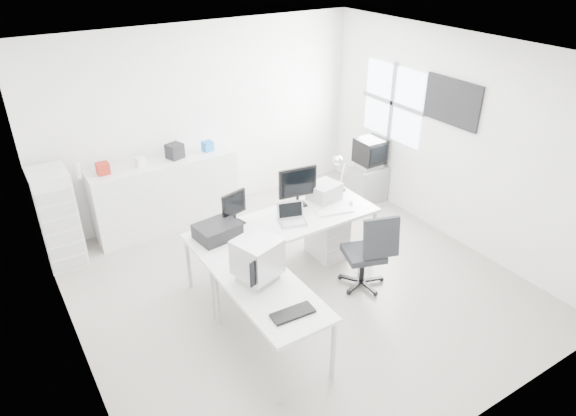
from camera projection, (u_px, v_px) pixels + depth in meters
floor at (297, 285)px, 6.35m from camera, size 5.00×5.00×0.01m
ceiling at (299, 55)px, 5.01m from camera, size 5.00×5.00×0.01m
back_wall at (204, 121)px, 7.54m from camera, size 5.00×0.02×2.80m
left_wall at (60, 250)px, 4.51m from camera, size 0.02×5.00×2.80m
right_wall at (454, 140)px, 6.86m from camera, size 0.02×5.00×2.80m
window at (393, 103)px, 7.64m from camera, size 0.02×1.20×1.10m
wall_picture at (452, 102)px, 6.68m from camera, size 0.04×0.90×0.60m
main_desk at (285, 247)px, 6.43m from camera, size 2.40×0.80×0.75m
side_desk at (271, 321)px, 5.22m from camera, size 0.70×1.40×0.75m
drawer_pedestal at (327, 235)px, 6.83m from camera, size 0.40×0.50×0.60m
inkjet_printer at (217, 231)px, 5.89m from camera, size 0.52×0.43×0.17m
lcd_monitor_small at (234, 209)px, 6.08m from camera, size 0.38×0.28×0.43m
lcd_monitor_large at (298, 187)px, 6.48m from camera, size 0.53×0.28×0.53m
laptop at (293, 215)px, 6.15m from camera, size 0.43×0.43×0.23m
white_keyboard at (335, 211)px, 6.44m from camera, size 0.49×0.25×0.02m
white_mouse at (351, 203)px, 6.61m from camera, size 0.06×0.06×0.06m
laser_printer at (324, 191)px, 6.72m from camera, size 0.44×0.39×0.22m
desk_lamp at (342, 176)px, 6.89m from camera, size 0.16×0.16×0.42m
crt_monitor at (257, 259)px, 5.11m from camera, size 0.53×0.53×0.49m
black_keyboard at (293, 313)px, 4.74m from camera, size 0.42×0.19×0.03m
office_chair at (364, 250)px, 6.13m from camera, size 0.74×0.74×1.01m
tv_cabinet at (367, 183)px, 8.24m from camera, size 0.53×0.43×0.58m
crt_tv at (370, 154)px, 7.99m from camera, size 0.50×0.48×0.45m
sideboard at (166, 194)px, 7.39m from camera, size 2.07×0.52×1.04m
clutter_box_a at (103, 168)px, 6.73m from camera, size 0.16×0.14×0.16m
clutter_box_b at (140, 162)px, 6.98m from camera, size 0.14×0.13×0.12m
clutter_box_c at (175, 151)px, 7.19m from camera, size 0.26×0.25×0.21m
clutter_box_d at (208, 146)px, 7.44m from camera, size 0.16×0.15×0.14m
clutter_bottle at (78, 170)px, 6.61m from camera, size 0.07×0.07×0.22m
filing_cabinet at (57, 218)px, 6.51m from camera, size 0.46×0.54×1.31m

